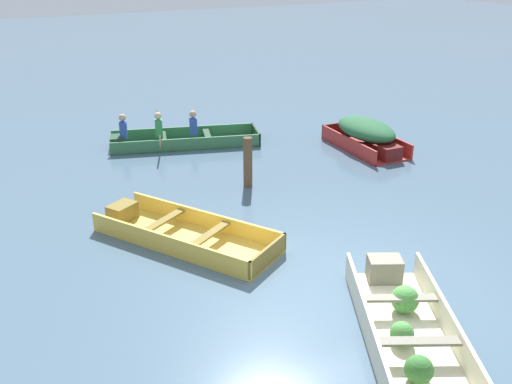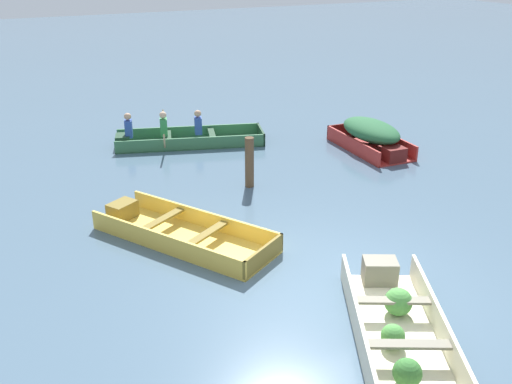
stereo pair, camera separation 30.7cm
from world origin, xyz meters
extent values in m
plane|color=slate|center=(0.00, 0.00, 0.00)|extent=(80.00, 80.00, 0.00)
cube|color=beige|center=(-0.02, -1.35, 0.02)|extent=(2.39, 3.28, 0.04)
cube|color=beige|center=(-0.50, -1.11, 0.21)|extent=(1.44, 2.81, 0.41)
cube|color=beige|center=(0.46, -1.59, 0.21)|extent=(1.44, 2.81, 0.41)
cube|color=gray|center=(0.60, -0.12, 0.23)|extent=(0.61, 0.55, 0.37)
cube|color=gray|center=(0.19, -0.93, 0.31)|extent=(0.98, 0.60, 0.04)
cube|color=gray|center=(-0.23, -1.77, 0.31)|extent=(0.98, 0.60, 0.04)
sphere|color=#4C9342|center=(0.31, -0.91, 0.24)|extent=(0.39, 0.39, 0.39)
sphere|color=#4C9342|center=(-0.19, -1.44, 0.19)|extent=(0.31, 0.31, 0.31)
sphere|color=#387533|center=(-0.49, -2.07, 0.21)|extent=(0.34, 0.34, 0.34)
cube|color=#AD2D28|center=(4.23, 5.10, 0.02)|extent=(1.21, 2.45, 0.04)
cube|color=#AD2D28|center=(4.76, 5.07, 0.19)|extent=(0.15, 2.40, 0.37)
cube|color=#AD2D28|center=(3.70, 5.12, 0.19)|extent=(0.15, 2.40, 0.37)
cube|color=maroon|center=(4.28, 6.27, 0.19)|extent=(1.11, 0.10, 0.37)
cube|color=maroon|center=(4.19, 4.08, 0.21)|extent=(0.51, 0.38, 0.34)
cube|color=maroon|center=(4.22, 4.74, 0.28)|extent=(1.01, 0.20, 0.04)
cube|color=maroon|center=(4.25, 5.46, 0.28)|extent=(1.01, 0.20, 0.04)
ellipsoid|color=#286038|center=(4.23, 5.10, 0.52)|extent=(1.13, 2.01, 0.48)
cube|color=#E5BC47|center=(-1.61, 2.52, 0.02)|extent=(2.70, 3.45, 0.04)
cube|color=#E5BC47|center=(-2.07, 2.24, 0.18)|extent=(1.77, 2.89, 0.35)
cube|color=#E5BC47|center=(-1.14, 2.80, 0.18)|extent=(1.77, 2.89, 0.35)
cube|color=olive|center=(-0.75, 1.11, 0.18)|extent=(1.00, 0.63, 0.35)
cube|color=olive|center=(-2.38, 3.80, 0.19)|extent=(0.62, 0.57, 0.32)
cube|color=olive|center=(-1.87, 2.95, 0.26)|extent=(0.97, 0.67, 0.04)
cube|color=olive|center=(-1.35, 2.09, 0.26)|extent=(0.97, 0.67, 0.04)
cube|color=#387047|center=(0.29, 7.52, 0.02)|extent=(3.94, 2.12, 0.04)
cube|color=#387047|center=(0.15, 7.02, 0.16)|extent=(3.64, 1.14, 0.33)
cube|color=#387047|center=(0.44, 8.01, 0.16)|extent=(3.64, 1.14, 0.33)
cube|color=#1E3D27|center=(2.08, 6.98, 0.16)|extent=(0.36, 1.05, 0.33)
cube|color=#1E3D27|center=(-1.35, 8.01, 0.18)|extent=(0.48, 0.57, 0.29)
cube|color=#1E3D27|center=(-0.25, 7.68, 0.24)|extent=(0.43, 0.98, 0.04)
cube|color=#1E3D27|center=(0.84, 7.35, 0.24)|extent=(0.43, 0.98, 0.04)
cube|color=#2D4CA5|center=(0.51, 7.45, 0.48)|extent=(0.25, 0.32, 0.44)
sphere|color=tan|center=(0.51, 7.45, 0.80)|extent=(0.18, 0.18, 0.18)
cube|color=#338C4C|center=(-0.34, 7.71, 0.48)|extent=(0.25, 0.32, 0.44)
sphere|color=beige|center=(-0.34, 7.71, 0.80)|extent=(0.18, 0.18, 0.18)
cube|color=#2D4CA5|center=(-1.19, 7.96, 0.48)|extent=(0.25, 0.32, 0.44)
sphere|color=tan|center=(-1.19, 7.96, 0.80)|extent=(0.18, 0.18, 0.18)
cylinder|color=tan|center=(-0.58, 6.90, 0.38)|extent=(0.23, 0.63, 0.55)
cylinder|color=tan|center=(-0.10, 8.51, 0.38)|extent=(0.23, 0.63, 0.55)
cylinder|color=brown|center=(0.46, 4.24, 0.55)|extent=(0.19, 0.19, 1.09)
camera|label=1|loc=(-4.60, -5.87, 4.73)|focal=40.00mm
camera|label=2|loc=(-4.33, -6.01, 4.73)|focal=40.00mm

